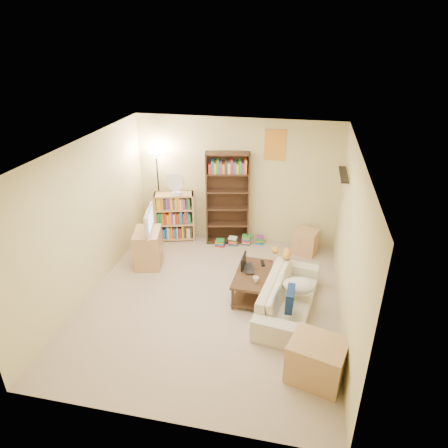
{
  "coord_description": "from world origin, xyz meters",
  "views": [
    {
      "loc": [
        1.29,
        -5.09,
        3.95
      ],
      "look_at": [
        0.07,
        0.72,
        1.05
      ],
      "focal_mm": 32.0,
      "sensor_mm": 36.0,
      "label": 1
    }
  ],
  "objects_px": {
    "coffee_table": "(252,281)",
    "short_bookshelf": "(175,217)",
    "laptop": "(252,268)",
    "tv_stand": "(148,248)",
    "sofa": "(288,296)",
    "floor_lamp": "(157,170)",
    "tabby_cat": "(285,253)",
    "tall_bookshelf": "(227,197)",
    "television": "(146,221)",
    "desk_fan": "(175,184)",
    "mug": "(256,280)",
    "side_table": "(306,242)",
    "end_cabinet": "(316,360)"
  },
  "relations": [
    {
      "from": "coffee_table",
      "to": "short_bookshelf",
      "type": "distance_m",
      "value": 2.48
    },
    {
      "from": "laptop",
      "to": "tv_stand",
      "type": "relative_size",
      "value": 0.58
    },
    {
      "from": "sofa",
      "to": "floor_lamp",
      "type": "xyz_separation_m",
      "value": [
        -2.79,
        2.02,
        1.18
      ]
    },
    {
      "from": "tabby_cat",
      "to": "tall_bookshelf",
      "type": "relative_size",
      "value": 0.22
    },
    {
      "from": "sofa",
      "to": "tabby_cat",
      "type": "distance_m",
      "value": 0.81
    },
    {
      "from": "television",
      "to": "floor_lamp",
      "type": "xyz_separation_m",
      "value": [
        -0.17,
        1.17,
        0.55
      ]
    },
    {
      "from": "desk_fan",
      "to": "tall_bookshelf",
      "type": "bearing_deg",
      "value": 8.62
    },
    {
      "from": "tall_bookshelf",
      "to": "floor_lamp",
      "type": "height_order",
      "value": "tall_bookshelf"
    },
    {
      "from": "laptop",
      "to": "sofa",
      "type": "bearing_deg",
      "value": -136.82
    },
    {
      "from": "mug",
      "to": "desk_fan",
      "type": "distance_m",
      "value": 2.73
    },
    {
      "from": "mug",
      "to": "tv_stand",
      "type": "bearing_deg",
      "value": 158.62
    },
    {
      "from": "tabby_cat",
      "to": "side_table",
      "type": "distance_m",
      "value": 1.27
    },
    {
      "from": "tall_bookshelf",
      "to": "end_cabinet",
      "type": "distance_m",
      "value": 3.82
    },
    {
      "from": "laptop",
      "to": "tv_stand",
      "type": "height_order",
      "value": "tv_stand"
    },
    {
      "from": "coffee_table",
      "to": "short_bookshelf",
      "type": "bearing_deg",
      "value": 140.44
    },
    {
      "from": "television",
      "to": "floor_lamp",
      "type": "distance_m",
      "value": 1.3
    },
    {
      "from": "mug",
      "to": "short_bookshelf",
      "type": "relative_size",
      "value": 0.1
    },
    {
      "from": "sofa",
      "to": "tabby_cat",
      "type": "bearing_deg",
      "value": 18.61
    },
    {
      "from": "sofa",
      "to": "mug",
      "type": "distance_m",
      "value": 0.56
    },
    {
      "from": "sofa",
      "to": "side_table",
      "type": "bearing_deg",
      "value": 1.54
    },
    {
      "from": "laptop",
      "to": "side_table",
      "type": "relative_size",
      "value": 0.84
    },
    {
      "from": "tabby_cat",
      "to": "tv_stand",
      "type": "distance_m",
      "value": 2.5
    },
    {
      "from": "side_table",
      "to": "end_cabinet",
      "type": "xyz_separation_m",
      "value": [
        0.2,
        -3.17,
        0.04
      ]
    },
    {
      "from": "mug",
      "to": "tv_stand",
      "type": "relative_size",
      "value": 0.15
    },
    {
      "from": "laptop",
      "to": "mug",
      "type": "height_order",
      "value": "mug"
    },
    {
      "from": "sofa",
      "to": "coffee_table",
      "type": "distance_m",
      "value": 0.65
    },
    {
      "from": "side_table",
      "to": "coffee_table",
      "type": "bearing_deg",
      "value": -116.75
    },
    {
      "from": "tabby_cat",
      "to": "floor_lamp",
      "type": "relative_size",
      "value": 0.23
    },
    {
      "from": "television",
      "to": "side_table",
      "type": "xyz_separation_m",
      "value": [
        2.84,
        1.04,
        -0.66
      ]
    },
    {
      "from": "laptop",
      "to": "side_table",
      "type": "xyz_separation_m",
      "value": [
        0.85,
        1.51,
        -0.21
      ]
    },
    {
      "from": "tall_bookshelf",
      "to": "desk_fan",
      "type": "distance_m",
      "value": 1.06
    },
    {
      "from": "mug",
      "to": "television",
      "type": "bearing_deg",
      "value": 158.62
    },
    {
      "from": "mug",
      "to": "short_bookshelf",
      "type": "xyz_separation_m",
      "value": [
        -1.92,
        1.88,
        0.03
      ]
    },
    {
      "from": "sofa",
      "to": "end_cabinet",
      "type": "height_order",
      "value": "end_cabinet"
    },
    {
      "from": "coffee_table",
      "to": "end_cabinet",
      "type": "height_order",
      "value": "end_cabinet"
    },
    {
      "from": "short_bookshelf",
      "to": "sofa",
      "type": "bearing_deg",
      "value": -54.14
    },
    {
      "from": "desk_fan",
      "to": "television",
      "type": "bearing_deg",
      "value": -102.9
    },
    {
      "from": "short_bookshelf",
      "to": "end_cabinet",
      "type": "xyz_separation_m",
      "value": [
        2.86,
        -3.19,
        -0.23
      ]
    },
    {
      "from": "tv_stand",
      "to": "floor_lamp",
      "type": "relative_size",
      "value": 0.37
    },
    {
      "from": "sofa",
      "to": "television",
      "type": "bearing_deg",
      "value": 80.25
    },
    {
      "from": "desk_fan",
      "to": "side_table",
      "type": "height_order",
      "value": "desk_fan"
    },
    {
      "from": "coffee_table",
      "to": "end_cabinet",
      "type": "relative_size",
      "value": 1.5
    },
    {
      "from": "coffee_table",
      "to": "tall_bookshelf",
      "type": "distance_m",
      "value": 2.05
    },
    {
      "from": "mug",
      "to": "laptop",
      "type": "bearing_deg",
      "value": 107.7
    },
    {
      "from": "floor_lamp",
      "to": "end_cabinet",
      "type": "distance_m",
      "value": 4.75
    },
    {
      "from": "tabby_cat",
      "to": "laptop",
      "type": "distance_m",
      "value": 0.62
    },
    {
      "from": "end_cabinet",
      "to": "tabby_cat",
      "type": "bearing_deg",
      "value": 105.47
    },
    {
      "from": "television",
      "to": "short_bookshelf",
      "type": "xyz_separation_m",
      "value": [
        0.18,
        1.06,
        -0.39
      ]
    },
    {
      "from": "end_cabinet",
      "to": "tv_stand",
      "type": "bearing_deg",
      "value": 144.98
    },
    {
      "from": "tv_stand",
      "to": "end_cabinet",
      "type": "relative_size",
      "value": 1.03
    }
  ]
}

